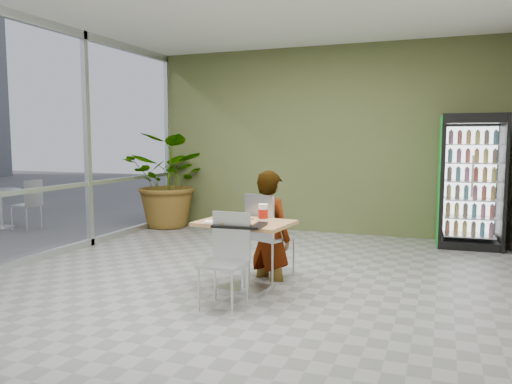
% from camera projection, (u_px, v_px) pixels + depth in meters
% --- Properties ---
extents(ground, '(7.00, 7.00, 0.00)m').
position_uv_depth(ground, '(243.00, 286.00, 5.51)').
color(ground, gray).
rests_on(ground, ground).
extents(room_envelope, '(6.00, 7.00, 3.20)m').
position_uv_depth(room_envelope, '(243.00, 141.00, 5.34)').
color(room_envelope, silver).
rests_on(room_envelope, ground).
extents(storefront_frame, '(0.10, 7.00, 3.20)m').
position_uv_depth(storefront_frame, '(27.00, 141.00, 6.39)').
color(storefront_frame, silver).
rests_on(storefront_frame, ground).
extents(dining_table, '(1.03, 0.77, 0.75)m').
position_uv_depth(dining_table, '(245.00, 241.00, 5.32)').
color(dining_table, tan).
rests_on(dining_table, ground).
extents(chair_far, '(0.58, 0.58, 0.99)m').
position_uv_depth(chair_far, '(265.00, 229.00, 5.78)').
color(chair_far, silver).
rests_on(chair_far, ground).
extents(chair_near, '(0.41, 0.42, 0.91)m').
position_uv_depth(chair_near, '(227.00, 252.00, 4.84)').
color(chair_near, silver).
rests_on(chair_near, ground).
extents(seated_woman, '(0.68, 0.57, 1.56)m').
position_uv_depth(seated_woman, '(270.00, 237.00, 5.82)').
color(seated_woman, black).
rests_on(seated_woman, ground).
extents(pizza_plate, '(0.33, 0.26, 0.03)m').
position_uv_depth(pizza_plate, '(244.00, 219.00, 5.34)').
color(pizza_plate, white).
rests_on(pizza_plate, dining_table).
extents(soda_cup, '(0.11, 0.11, 0.19)m').
position_uv_depth(soda_cup, '(263.00, 213.00, 5.27)').
color(soda_cup, white).
rests_on(soda_cup, dining_table).
extents(napkin_stack, '(0.20, 0.20, 0.02)m').
position_uv_depth(napkin_stack, '(213.00, 222.00, 5.19)').
color(napkin_stack, white).
rests_on(napkin_stack, dining_table).
extents(cafeteria_tray, '(0.51, 0.39, 0.03)m').
position_uv_depth(cafeteria_tray, '(240.00, 225.00, 4.99)').
color(cafeteria_tray, black).
rests_on(cafeteria_tray, dining_table).
extents(beverage_fridge, '(0.94, 0.74, 1.99)m').
position_uv_depth(beverage_fridge, '(471.00, 181.00, 7.45)').
color(beverage_fridge, black).
rests_on(beverage_fridge, ground).
extents(potted_plant, '(1.67, 1.48, 1.72)m').
position_uv_depth(potted_plant, '(171.00, 181.00, 9.16)').
color(potted_plant, '#286026').
rests_on(potted_plant, ground).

